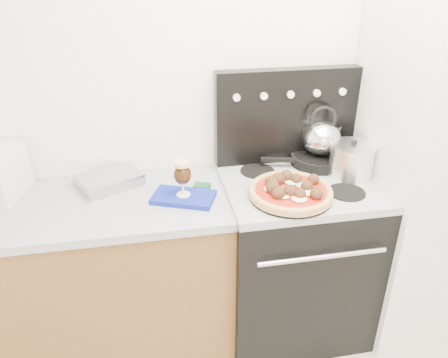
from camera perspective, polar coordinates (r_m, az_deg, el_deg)
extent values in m
cube|color=white|center=(2.35, 5.95, 10.33)|extent=(3.50, 0.01, 2.50)
cube|color=brown|center=(2.42, -17.55, -12.69)|extent=(1.45, 0.60, 0.86)
cube|color=#A6A6B2|center=(2.16, -19.21, -3.48)|extent=(1.48, 0.63, 0.04)
cube|color=black|center=(2.47, 8.98, -10.23)|extent=(0.76, 0.65, 0.88)
cube|color=#ADADB2|center=(2.22, 9.84, -0.79)|extent=(0.76, 0.65, 0.04)
cube|color=black|center=(2.35, 8.12, 8.14)|extent=(0.76, 0.08, 0.50)
cube|color=silver|center=(2.50, 25.38, 1.41)|extent=(0.64, 0.68, 1.90)
cube|color=silver|center=(2.25, -14.75, -0.11)|extent=(0.36, 0.32, 0.06)
cube|color=navy|center=(2.07, -5.30, -2.39)|extent=(0.33, 0.26, 0.02)
cylinder|color=black|center=(2.06, 8.64, -2.25)|extent=(0.42, 0.42, 0.01)
cylinder|color=black|center=(2.41, 12.27, 2.57)|extent=(0.36, 0.36, 0.05)
cylinder|color=silver|center=(2.30, 16.28, 2.25)|extent=(0.27, 0.27, 0.16)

